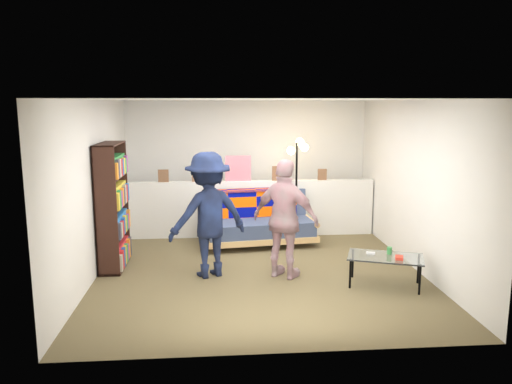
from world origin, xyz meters
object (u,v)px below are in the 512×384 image
person_left (208,215)px  person_right (285,219)px  floor_lamp (298,168)px  futon_sofa (260,223)px  coffee_table (386,258)px  bookshelf (112,210)px

person_left → person_right: (1.04, -0.16, -0.04)m
floor_lamp → person_left: floor_lamp is taller
futon_sofa → floor_lamp: bearing=27.3°
person_left → floor_lamp: bearing=-152.9°
futon_sofa → floor_lamp: (0.69, 0.36, 0.88)m
coffee_table → person_right: bearing=160.8°
bookshelf → futon_sofa: bearing=24.4°
futon_sofa → person_left: person_left is taller
futon_sofa → bookshelf: bookshelf is taller
coffee_table → floor_lamp: size_ratio=0.61×
futon_sofa → floor_lamp: size_ratio=1.10×
coffee_table → floor_lamp: (-0.76, 2.45, 0.88)m
futon_sofa → coffee_table: (1.46, -2.09, 0.00)m
floor_lamp → person_right: bearing=-103.8°
person_left → person_right: bearing=148.0°
coffee_table → person_right: (-1.26, 0.44, 0.44)m
bookshelf → floor_lamp: (2.91, 1.36, 0.40)m
bookshelf → coffee_table: (3.67, -1.09, -0.47)m
bookshelf → person_left: bookshelf is taller
bookshelf → person_left: 1.46m
bookshelf → floor_lamp: size_ratio=1.03×
futon_sofa → bookshelf: size_ratio=1.08×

